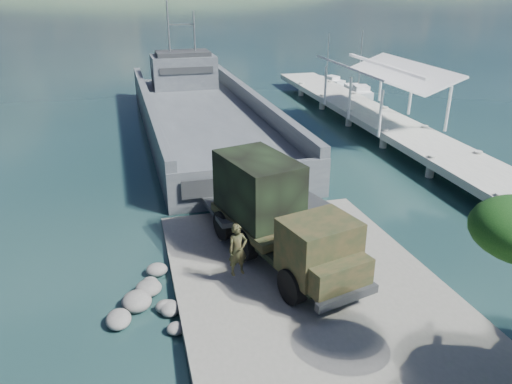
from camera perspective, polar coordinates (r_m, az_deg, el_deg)
The scene contains 9 objects.
ground at distance 19.57m, azimuth 6.20°, elevation -11.74°, with size 1400.00×1400.00×0.00m, color #173737.
boat_ramp at distance 18.67m, azimuth 7.31°, elevation -12.79°, with size 10.00×18.00×0.50m, color slate.
shoreline_rocks at distance 19.05m, azimuth -12.66°, elevation -13.34°, with size 3.20×5.60×0.90m, color #626260, non-canonical shape.
pier at distance 39.84m, azimuth 14.71°, elevation 8.50°, with size 6.40×44.00×6.10m.
landing_craft at distance 39.83m, azimuth -6.04°, elevation 8.00°, with size 9.50×34.88×10.30m.
military_truck at distance 20.08m, azimuth 2.36°, elevation -2.59°, with size 4.62×8.76×3.90m.
soldier at distance 18.81m, azimuth -2.09°, elevation -7.64°, with size 0.75×0.49×2.05m, color black.
sailboat_near at distance 54.31m, azimuth 11.63°, elevation 11.19°, with size 2.40×5.67×6.69m.
sailboat_far at distance 59.84m, azimuth 8.14°, elevation 12.46°, with size 3.06×4.93×5.80m.
Camera 1 is at (-5.96, -14.95, 11.14)m, focal length 35.00 mm.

